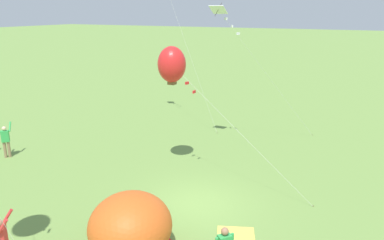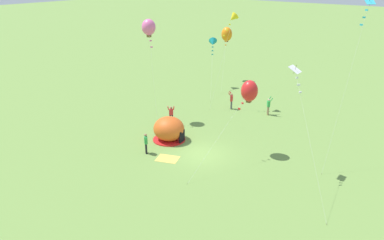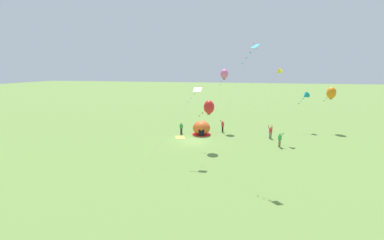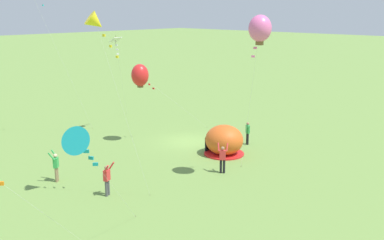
{
  "view_description": "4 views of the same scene",
  "coord_description": "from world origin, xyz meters",
  "px_view_note": "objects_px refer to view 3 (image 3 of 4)",
  "views": [
    {
      "loc": [
        -12.21,
        -5.81,
        7.55
      ],
      "look_at": [
        3.83,
        2.14,
        2.27
      ],
      "focal_mm": 35.0,
      "sensor_mm": 36.0,
      "label": 1
    },
    {
      "loc": [
        15.83,
        -21.61,
        13.7
      ],
      "look_at": [
        -1.65,
        0.88,
        2.27
      ],
      "focal_mm": 35.0,
      "sensor_mm": 36.0,
      "label": 2
    },
    {
      "loc": [
        32.97,
        7.11,
        9.74
      ],
      "look_at": [
        1.2,
        0.14,
        3.21
      ],
      "focal_mm": 24.0,
      "sensor_mm": 36.0,
      "label": 3
    },
    {
      "loc": [
        -22.86,
        23.88,
        9.94
      ],
      "look_at": [
        -1.19,
        0.94,
        2.11
      ],
      "focal_mm": 42.0,
      "sensor_mm": 36.0,
      "label": 4
    }
  ],
  "objects_px": {
    "popup_tent": "(201,128)",
    "person_strolling": "(181,128)",
    "kite_yellow": "(279,72)",
    "kite_orange": "(331,93)",
    "kite_teal": "(305,96)",
    "kite_white": "(195,93)",
    "kite_pink": "(224,74)",
    "kite_red": "(209,107)",
    "person_flying_kite": "(280,139)",
    "person_arms_raised": "(223,126)",
    "person_center_field": "(271,132)",
    "kite_cyan": "(251,53)"
  },
  "relations": [
    {
      "from": "kite_cyan",
      "to": "kite_yellow",
      "type": "bearing_deg",
      "value": 163.87
    },
    {
      "from": "person_center_field",
      "to": "kite_white",
      "type": "bearing_deg",
      "value": -40.41
    },
    {
      "from": "kite_white",
      "to": "kite_yellow",
      "type": "bearing_deg",
      "value": 139.23
    },
    {
      "from": "kite_teal",
      "to": "kite_orange",
      "type": "height_order",
      "value": "kite_orange"
    },
    {
      "from": "person_arms_raised",
      "to": "kite_yellow",
      "type": "xyz_separation_m",
      "value": [
        1.73,
        7.64,
        8.3
      ]
    },
    {
      "from": "popup_tent",
      "to": "person_center_field",
      "type": "distance_m",
      "value": 9.95
    },
    {
      "from": "person_flying_kite",
      "to": "kite_yellow",
      "type": "distance_m",
      "value": 9.44
    },
    {
      "from": "person_arms_raised",
      "to": "kite_yellow",
      "type": "relative_size",
      "value": 0.19
    },
    {
      "from": "person_flying_kite",
      "to": "person_center_field",
      "type": "bearing_deg",
      "value": -168.01
    },
    {
      "from": "popup_tent",
      "to": "person_arms_raised",
      "type": "height_order",
      "value": "popup_tent"
    },
    {
      "from": "kite_white",
      "to": "kite_red",
      "type": "bearing_deg",
      "value": 167.18
    },
    {
      "from": "person_flying_kite",
      "to": "kite_white",
      "type": "relative_size",
      "value": 0.24
    },
    {
      "from": "popup_tent",
      "to": "kite_teal",
      "type": "distance_m",
      "value": 17.26
    },
    {
      "from": "popup_tent",
      "to": "person_strolling",
      "type": "distance_m",
      "value": 3.07
    },
    {
      "from": "kite_teal",
      "to": "kite_pink",
      "type": "relative_size",
      "value": 0.64
    },
    {
      "from": "person_flying_kite",
      "to": "kite_cyan",
      "type": "distance_m",
      "value": 13.97
    },
    {
      "from": "kite_teal",
      "to": "kite_white",
      "type": "height_order",
      "value": "kite_white"
    },
    {
      "from": "kite_red",
      "to": "kite_orange",
      "type": "relative_size",
      "value": 1.07
    },
    {
      "from": "kite_pink",
      "to": "kite_red",
      "type": "height_order",
      "value": "kite_pink"
    },
    {
      "from": "person_center_field",
      "to": "kite_yellow",
      "type": "height_order",
      "value": "kite_yellow"
    },
    {
      "from": "person_strolling",
      "to": "kite_pink",
      "type": "height_order",
      "value": "kite_pink"
    },
    {
      "from": "kite_yellow",
      "to": "kite_orange",
      "type": "bearing_deg",
      "value": 125.62
    },
    {
      "from": "person_center_field",
      "to": "person_arms_raised",
      "type": "xyz_separation_m",
      "value": [
        -2.34,
        -7.01,
        -0.0
      ]
    },
    {
      "from": "person_center_field",
      "to": "kite_yellow",
      "type": "xyz_separation_m",
      "value": [
        -0.61,
        0.64,
        8.3
      ]
    },
    {
      "from": "person_center_field",
      "to": "person_flying_kite",
      "type": "relative_size",
      "value": 1.0
    },
    {
      "from": "person_flying_kite",
      "to": "kite_pink",
      "type": "relative_size",
      "value": 0.2
    },
    {
      "from": "person_center_field",
      "to": "person_arms_raised",
      "type": "height_order",
      "value": "same"
    },
    {
      "from": "kite_pink",
      "to": "kite_orange",
      "type": "xyz_separation_m",
      "value": [
        -2.14,
        16.46,
        -2.87
      ]
    },
    {
      "from": "person_center_field",
      "to": "person_arms_raised",
      "type": "relative_size",
      "value": 1.0
    },
    {
      "from": "person_center_field",
      "to": "kite_cyan",
      "type": "distance_m",
      "value": 16.52
    },
    {
      "from": "person_flying_kite",
      "to": "kite_pink",
      "type": "xyz_separation_m",
      "value": [
        -8.57,
        -7.98,
        7.9
      ]
    },
    {
      "from": "kite_red",
      "to": "person_strolling",
      "type": "bearing_deg",
      "value": -140.44
    },
    {
      "from": "person_arms_raised",
      "to": "kite_pink",
      "type": "bearing_deg",
      "value": -176.29
    },
    {
      "from": "person_center_field",
      "to": "kite_white",
      "type": "height_order",
      "value": "kite_white"
    },
    {
      "from": "kite_cyan",
      "to": "kite_yellow",
      "type": "height_order",
      "value": "kite_cyan"
    },
    {
      "from": "person_center_field",
      "to": "kite_white",
      "type": "xyz_separation_m",
      "value": [
        10.3,
        -8.77,
        6.25
      ]
    },
    {
      "from": "kite_orange",
      "to": "kite_white",
      "type": "bearing_deg",
      "value": -46.56
    },
    {
      "from": "kite_red",
      "to": "kite_yellow",
      "type": "bearing_deg",
      "value": 129.39
    },
    {
      "from": "kite_yellow",
      "to": "kite_orange",
      "type": "height_order",
      "value": "kite_yellow"
    },
    {
      "from": "person_flying_kite",
      "to": "kite_yellow",
      "type": "bearing_deg",
      "value": -177.57
    },
    {
      "from": "person_center_field",
      "to": "person_arms_raised",
      "type": "distance_m",
      "value": 7.39
    },
    {
      "from": "kite_pink",
      "to": "kite_orange",
      "type": "height_order",
      "value": "kite_pink"
    },
    {
      "from": "person_center_field",
      "to": "person_strolling",
      "type": "xyz_separation_m",
      "value": [
        0.19,
        -13.01,
        -0.03
      ]
    },
    {
      "from": "person_center_field",
      "to": "kite_pink",
      "type": "height_order",
      "value": "kite_pink"
    },
    {
      "from": "kite_pink",
      "to": "kite_red",
      "type": "distance_m",
      "value": 11.7
    },
    {
      "from": "popup_tent",
      "to": "kite_teal",
      "type": "bearing_deg",
      "value": 112.15
    },
    {
      "from": "popup_tent",
      "to": "kite_yellow",
      "type": "relative_size",
      "value": 0.28
    },
    {
      "from": "person_center_field",
      "to": "kite_red",
      "type": "xyz_separation_m",
      "value": [
        6.39,
        -7.88,
        4.17
      ]
    },
    {
      "from": "person_strolling",
      "to": "kite_orange",
      "type": "distance_m",
      "value": 23.93
    },
    {
      "from": "kite_cyan",
      "to": "kite_red",
      "type": "xyz_separation_m",
      "value": [
        -6.29,
        -4.68,
        -5.92
      ]
    }
  ]
}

